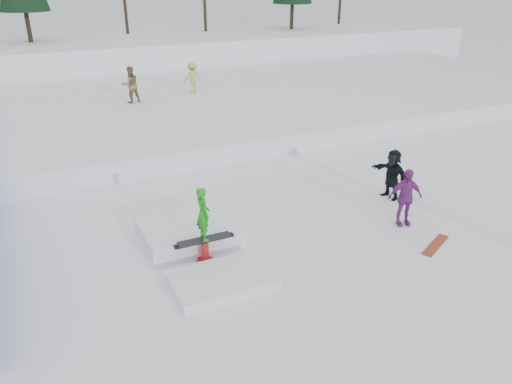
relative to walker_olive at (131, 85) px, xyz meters
name	(u,v)px	position (x,y,z in m)	size (l,w,h in m)	color
ground	(271,262)	(0.17, -15.30, -1.70)	(120.00, 120.00, 0.00)	white
snow_berm	(91,53)	(0.17, 14.70, -0.50)	(60.00, 14.00, 2.40)	white
snow_midrise	(134,107)	(0.17, 0.70, -1.30)	(50.00, 18.00, 0.80)	white
walker_olive	(131,85)	(0.00, 0.00, 0.00)	(0.88, 0.68, 1.81)	brown
walker_ygreen	(193,77)	(3.51, 0.79, -0.08)	(1.06, 0.61, 1.64)	#96C645
spectator_purple	(405,197)	(4.67, -15.07, -0.82)	(1.03, 0.43, 1.76)	#78287C
spectator_dark	(392,174)	(5.58, -13.39, -0.86)	(1.56, 0.50, 1.68)	black
loose_board_red	(435,245)	(4.67, -16.48, -1.69)	(1.40, 0.28, 0.03)	maroon
jib_rail_feature	(198,242)	(-1.38, -13.97, -1.40)	(2.60, 4.40, 2.11)	white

